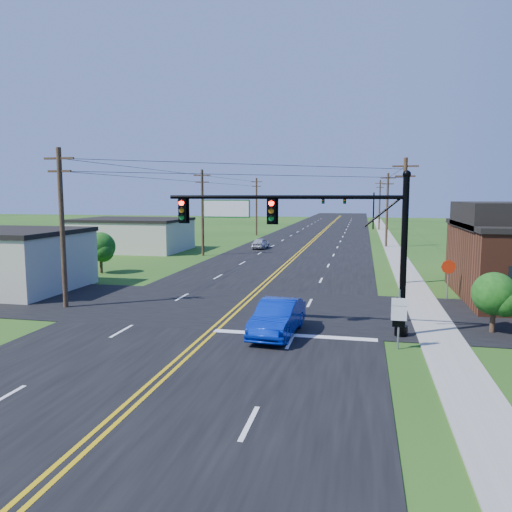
% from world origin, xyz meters
% --- Properties ---
extents(ground, '(260.00, 260.00, 0.00)m').
position_xyz_m(ground, '(0.00, 0.00, 0.00)').
color(ground, '#1D4413').
rests_on(ground, ground).
extents(road_main, '(16.00, 220.00, 0.04)m').
position_xyz_m(road_main, '(0.00, 50.00, 0.02)').
color(road_main, black).
rests_on(road_main, ground).
extents(road_cross, '(70.00, 10.00, 0.04)m').
position_xyz_m(road_cross, '(0.00, 12.00, 0.02)').
color(road_cross, black).
rests_on(road_cross, ground).
extents(sidewalk, '(2.00, 160.00, 0.08)m').
position_xyz_m(sidewalk, '(10.50, 40.00, 0.04)').
color(sidewalk, gray).
rests_on(sidewalk, ground).
extents(signal_mast_main, '(11.30, 0.60, 7.48)m').
position_xyz_m(signal_mast_main, '(4.34, 8.00, 4.75)').
color(signal_mast_main, black).
rests_on(signal_mast_main, ground).
extents(signal_mast_far, '(10.98, 0.60, 7.48)m').
position_xyz_m(signal_mast_far, '(4.44, 80.00, 4.55)').
color(signal_mast_far, black).
rests_on(signal_mast_far, ground).
extents(cream_bldg_far, '(12.20, 9.20, 3.70)m').
position_xyz_m(cream_bldg_far, '(-19.00, 38.00, 1.86)').
color(cream_bldg_far, '#BEB8A2').
rests_on(cream_bldg_far, ground).
extents(utility_pole_left_a, '(1.80, 0.28, 9.00)m').
position_xyz_m(utility_pole_left_a, '(-9.50, 10.00, 4.72)').
color(utility_pole_left_a, '#342017').
rests_on(utility_pole_left_a, ground).
extents(utility_pole_left_b, '(1.80, 0.28, 9.00)m').
position_xyz_m(utility_pole_left_b, '(-9.50, 35.00, 4.72)').
color(utility_pole_left_b, '#342017').
rests_on(utility_pole_left_b, ground).
extents(utility_pole_left_c, '(1.80, 0.28, 9.00)m').
position_xyz_m(utility_pole_left_c, '(-9.50, 62.00, 4.72)').
color(utility_pole_left_c, '#342017').
rests_on(utility_pole_left_c, ground).
extents(utility_pole_right_a, '(1.80, 0.28, 9.00)m').
position_xyz_m(utility_pole_right_a, '(9.80, 22.00, 4.72)').
color(utility_pole_right_a, '#342017').
rests_on(utility_pole_right_a, ground).
extents(utility_pole_right_b, '(1.80, 0.28, 9.00)m').
position_xyz_m(utility_pole_right_b, '(9.80, 48.00, 4.72)').
color(utility_pole_right_b, '#342017').
rests_on(utility_pole_right_b, ground).
extents(utility_pole_right_c, '(1.80, 0.28, 9.00)m').
position_xyz_m(utility_pole_right_c, '(9.80, 78.00, 4.72)').
color(utility_pole_right_c, '#342017').
rests_on(utility_pole_right_c, ground).
extents(tree_right_back, '(3.00, 3.00, 4.10)m').
position_xyz_m(tree_right_back, '(16.00, 26.00, 2.60)').
color(tree_right_back, '#342017').
rests_on(tree_right_back, ground).
extents(shrub_corner, '(2.00, 2.00, 2.86)m').
position_xyz_m(shrub_corner, '(13.00, 9.50, 1.85)').
color(shrub_corner, '#342017').
rests_on(shrub_corner, ground).
extents(tree_left, '(2.40, 2.40, 3.37)m').
position_xyz_m(tree_left, '(-14.00, 22.00, 2.16)').
color(tree_left, '#342017').
rests_on(tree_left, ground).
extents(blue_car, '(2.06, 4.92, 1.58)m').
position_xyz_m(blue_car, '(3.27, 7.00, 0.79)').
color(blue_car, '#0726AC').
rests_on(blue_car, ground).
extents(distant_car, '(1.72, 3.80, 1.27)m').
position_xyz_m(distant_car, '(-4.87, 42.71, 0.63)').
color(distant_car, silver).
rests_on(distant_car, ground).
extents(route_sign, '(0.63, 0.09, 2.52)m').
position_xyz_m(route_sign, '(8.53, 5.98, 1.47)').
color(route_sign, slate).
rests_on(route_sign, ground).
extents(stop_sign, '(0.88, 0.12, 2.46)m').
position_xyz_m(stop_sign, '(12.16, 16.98, 1.78)').
color(stop_sign, slate).
rests_on(stop_sign, ground).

